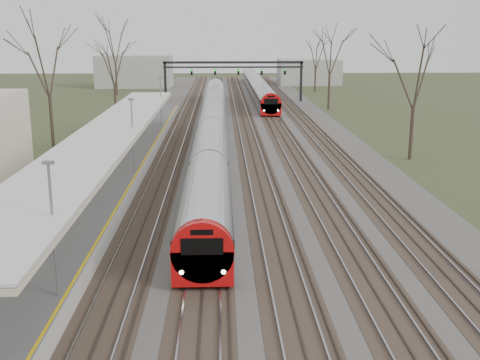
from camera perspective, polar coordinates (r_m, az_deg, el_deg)
The scene contains 8 objects.
track_bed at distance 62.39m, azimuth -0.01°, elevation 4.37°, with size 24.00×160.00×0.22m.
platform at distance 45.69m, azimuth -11.05°, elevation 1.13°, with size 3.50×69.00×1.00m, color #9E9B93.
canopy at distance 40.67m, azimuth -12.25°, elevation 4.43°, with size 4.10×50.00×3.11m.
signal_gantry at distance 91.67m, azimuth -0.61°, elevation 10.47°, with size 21.00×0.59×6.08m.
tree_west_far at distance 56.65m, azimuth -17.83°, elevation 10.84°, with size 5.50×5.50×11.33m.
tree_east_far at distance 51.07m, azimuth 16.32°, elevation 9.86°, with size 5.00×5.00×10.30m.
train_near at distance 60.77m, azimuth -2.59°, elevation 5.45°, with size 2.62×75.21×3.05m.
train_far at distance 104.20m, azimuth 1.59°, elevation 8.99°, with size 2.62×60.21×3.05m.
Camera 1 is at (-1.72, -6.49, 10.40)m, focal length 45.00 mm.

